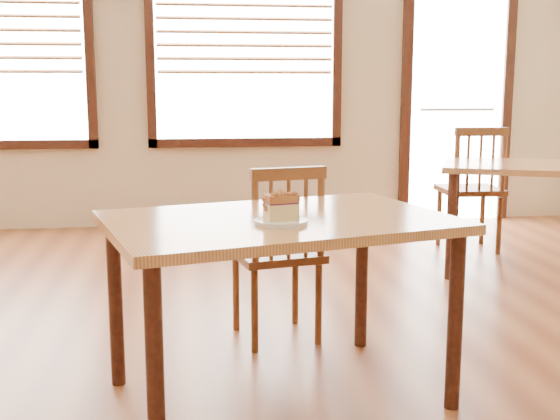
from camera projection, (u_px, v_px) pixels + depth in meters
name	position (u px, v px, depth m)	size (l,w,h in m)	color
window_right	(245.00, 24.00, 6.24)	(1.76, 0.10, 1.96)	white
entry_door	(457.00, 94.00, 6.60)	(1.08, 0.06, 2.29)	white
cafe_table_main	(279.00, 239.00, 2.79)	(1.51, 1.20, 0.75)	tan
cafe_chair_main	(279.00, 252.00, 3.47)	(0.48, 0.48, 0.90)	brown
cafe_table_second	(533.00, 179.00, 4.72)	(1.38, 1.18, 0.75)	tan
cafe_chair_second	(472.00, 188.00, 5.39)	(0.46, 0.46, 0.98)	brown
plate	(281.00, 222.00, 2.64)	(0.20, 0.20, 0.02)	white
cake_slice	(281.00, 205.00, 2.63)	(0.14, 0.11, 0.11)	#FFD890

